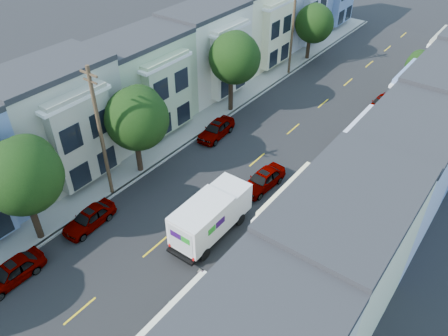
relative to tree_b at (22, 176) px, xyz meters
name	(u,v)px	position (x,y,z in m)	size (l,w,h in m)	color
ground	(155,247)	(6.30, 3.91, -5.32)	(160.00, 160.00, 0.00)	black
road_slab	(276,144)	(6.30, 18.91, -5.31)	(12.00, 70.00, 0.02)	black
curb_left	(221,121)	(0.25, 18.91, -5.24)	(0.30, 70.00, 0.15)	gray
curb_right	(341,168)	(12.35, 18.91, -5.24)	(0.30, 70.00, 0.15)	gray
sidewalk_left	(210,117)	(-1.05, 18.91, -5.24)	(2.60, 70.00, 0.15)	gray
sidewalk_right	(356,174)	(13.65, 18.91, -5.24)	(2.60, 70.00, 0.15)	gray
centerline	(276,144)	(6.30, 18.91, -5.32)	(0.12, 70.00, 0.01)	gold
townhouse_row_left	(179,106)	(-4.85, 18.91, -5.32)	(5.00, 70.00, 8.50)	silver
townhouse_row_right	(404,194)	(17.45, 18.91, -5.32)	(5.00, 70.00, 8.50)	silver
tree_b	(22,176)	(0.00, 0.00, 0.00)	(4.70, 4.70, 7.69)	black
tree_c	(136,119)	(0.00, 9.12, -0.41)	(4.70, 4.70, 7.28)	black
tree_d	(234,58)	(0.00, 21.25, 0.13)	(4.70, 4.70, 7.82)	black
tree_e	(313,24)	(0.00, 36.84, -0.97)	(4.40, 4.40, 6.57)	black
tree_far_r	(419,67)	(13.19, 32.76, -1.29)	(2.81, 2.81, 5.50)	black
utility_pole_near	(101,135)	(0.00, 5.91, -0.17)	(1.60, 0.26, 10.00)	#42301E
utility_pole_far	(293,29)	(0.00, 31.91, -0.17)	(1.60, 0.26, 10.00)	#42301E
fedex_truck	(211,215)	(8.43, 7.08, -3.69)	(2.34, 6.08, 2.92)	white
lead_sedan	(263,180)	(8.54, 13.23, -4.61)	(1.67, 4.35, 1.41)	black
parked_left_b	(11,272)	(1.40, -3.04, -4.64)	(1.60, 4.17, 1.35)	#0D193E
parked_left_c	(89,218)	(1.40, 2.71, -4.66)	(1.56, 4.08, 1.32)	silver
parked_left_d	(216,129)	(1.40, 16.76, -4.60)	(1.69, 4.42, 1.43)	#56190A
parked_right_b	(187,306)	(11.20, 1.39, -4.69)	(1.76, 4.19, 1.26)	white
parked_right_c	(344,141)	(11.20, 21.89, -4.71)	(1.44, 3.75, 1.22)	black
parked_right_d	(381,103)	(11.20, 30.27, -4.68)	(1.50, 3.91, 1.27)	black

